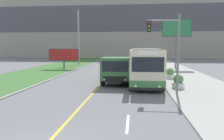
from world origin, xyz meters
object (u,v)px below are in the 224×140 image
dump_truck (117,70)px  planter_round_second (170,74)px  city_bus (146,68)px  planter_round_far (158,65)px  billboard_small (64,55)px  billboard_large (177,30)px  traffic_light_mast (169,44)px  planter_round_near (178,82)px  utility_pole_far (79,37)px  planter_round_third (163,69)px

dump_truck → planter_round_second: (5.31, 3.34, -0.69)m
city_bus → planter_round_far: bearing=80.1°
dump_truck → billboard_small: (-9.01, 12.15, 0.88)m
billboard_large → planter_round_second: billboard_large is taller
dump_truck → planter_round_far: (5.25, 14.23, -0.67)m
dump_truck → traffic_light_mast: (3.97, -4.06, 2.34)m
billboard_large → planter_round_near: size_ratio=6.80×
utility_pole_far → planter_round_far: size_ratio=9.00×
billboard_small → planter_round_third: size_ratio=4.28×
planter_round_far → billboard_small: bearing=-171.7°
utility_pole_far → planter_round_near: 27.86m
city_bus → dump_truck: size_ratio=0.84×
planter_round_second → city_bus: bearing=-120.7°
planter_round_far → dump_truck: bearing=-110.3°
planter_round_third → planter_round_far: (-0.06, 5.44, 0.03)m
dump_truck → utility_pole_far: utility_pole_far is taller
utility_pole_far → planter_round_far: (14.35, -7.19, -4.62)m
utility_pole_far → billboard_small: bearing=-89.4°
billboard_small → planter_round_near: billboard_small is taller
utility_pole_far → traffic_light_mast: utility_pole_far is taller
dump_truck → planter_round_second: bearing=32.2°
planter_round_near → planter_round_far: bearing=89.5°
billboard_large → planter_round_third: bearing=-113.5°
city_bus → planter_round_third: city_bus is taller
city_bus → planter_round_near: bearing=-16.5°
utility_pole_far → planter_round_near: bearing=-58.9°
utility_pole_far → planter_round_second: bearing=-51.4°
planter_round_near → planter_round_far: planter_round_far is taller
planter_round_second → planter_round_third: bearing=89.9°
billboard_small → planter_round_near: bearing=-45.3°
planter_round_near → dump_truck: bearing=157.6°
city_bus → billboard_small: size_ratio=1.29×
planter_round_second → billboard_small: bearing=148.4°
traffic_light_mast → planter_round_near: 3.77m
dump_truck → billboard_large: billboard_large is taller
planter_round_third → planter_round_far: size_ratio=0.93×
dump_truck → planter_round_near: bearing=-22.4°
city_bus → planter_round_far: city_bus is taller
utility_pole_far → traffic_light_mast: (13.07, -25.47, -1.61)m
traffic_light_mast → planter_round_far: 18.57m
billboard_large → billboard_small: bearing=-171.1°
planter_round_near → planter_round_second: planter_round_near is taller
billboard_large → planter_round_second: size_ratio=6.85×
planter_round_third → dump_truck: bearing=-121.2°
dump_truck → utility_pole_far: (-9.10, 21.42, 3.95)m
utility_pole_far → dump_truck: bearing=-67.0°
utility_pole_far → billboard_large: utility_pole_far is taller
traffic_light_mast → planter_round_far: traffic_light_mast is taller
city_bus → planter_round_second: 5.55m
city_bus → billboard_small: bearing=130.5°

